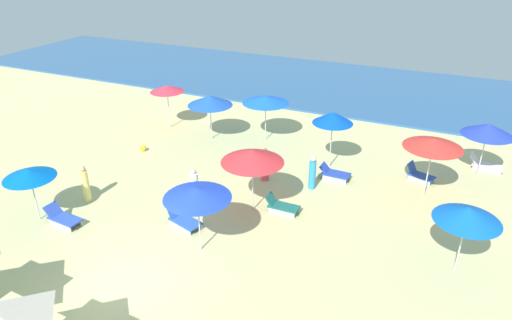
{
  "coord_description": "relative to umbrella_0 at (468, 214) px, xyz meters",
  "views": [
    {
      "loc": [
        8.44,
        -8.54,
        10.0
      ],
      "look_at": [
        0.79,
        8.25,
        0.92
      ],
      "focal_mm": 32.14,
      "sensor_mm": 36.0,
      "label": 1
    }
  ],
  "objects": [
    {
      "name": "ground_plane",
      "position": [
        -9.46,
        -5.15,
        -2.2
      ],
      "size": [
        60.0,
        60.0,
        0.0
      ],
      "primitive_type": "plane",
      "color": "#D0C988"
    },
    {
      "name": "ocean",
      "position": [
        -9.46,
        18.54,
        -2.14
      ],
      "size": [
        60.0,
        12.62,
        0.12
      ],
      "primitive_type": "cube",
      "color": "#2E5C91",
      "rests_on": "ground_plane"
    },
    {
      "name": "umbrella_0",
      "position": [
        0.0,
        0.0,
        0.0
      ],
      "size": [
        2.09,
        2.09,
        2.44
      ],
      "color": "silver",
      "rests_on": "ground_plane"
    },
    {
      "name": "umbrella_1",
      "position": [
        -15.76,
        6.67,
        0.11
      ],
      "size": [
        1.89,
        1.89,
        2.49
      ],
      "color": "silver",
      "rests_on": "ground_plane"
    },
    {
      "name": "umbrella_2",
      "position": [
        -10.05,
        7.35,
        0.06
      ],
      "size": [
        2.46,
        2.46,
        2.44
      ],
      "color": "silver",
      "rests_on": "ground_plane"
    },
    {
      "name": "umbrella_3",
      "position": [
        -12.76,
        6.21,
        -0.01
      ],
      "size": [
        2.39,
        2.39,
        2.46
      ],
      "color": "silver",
      "rests_on": "ground_plane"
    },
    {
      "name": "umbrella_4",
      "position": [
        0.53,
        7.44,
        0.15
      ],
      "size": [
        2.2,
        2.2,
        2.62
      ],
      "color": "silver",
      "rests_on": "ground_plane"
    },
    {
      "name": "lounge_chair_4_0",
      "position": [
        0.84,
        8.4,
        -1.97
      ],
      "size": [
        1.6,
        0.8,
        0.67
      ],
      "rotation": [
        0.0,
        0.0,
        1.46
      ],
      "color": "silver",
      "rests_on": "ground_plane"
    },
    {
      "name": "umbrella_5",
      "position": [
        -1.5,
        4.58,
        0.29
      ],
      "size": [
        2.39,
        2.39,
        2.69
      ],
      "color": "silver",
      "rests_on": "ground_plane"
    },
    {
      "name": "lounge_chair_5_0",
      "position": [
        -1.86,
        5.98,
        -1.93
      ],
      "size": [
        1.33,
        0.91,
        0.76
      ],
      "rotation": [
        0.0,
        0.0,
        1.27
      ],
      "color": "silver",
      "rests_on": "ground_plane"
    },
    {
      "name": "umbrella_6",
      "position": [
        -5.95,
        5.61,
        0.31
      ],
      "size": [
        1.87,
        1.87,
        2.78
      ],
      "color": "silver",
      "rests_on": "ground_plane"
    },
    {
      "name": "lounge_chair_6_0",
      "position": [
        -5.39,
        4.48,
        -1.92
      ],
      "size": [
        1.36,
        0.7,
        0.64
      ],
      "rotation": [
        0.0,
        0.0,
        1.54
      ],
      "color": "silver",
      "rests_on": "ground_plane"
    },
    {
      "name": "umbrella_7",
      "position": [
        -14.98,
        -3.48,
        -0.19
      ],
      "size": [
        1.93,
        1.93,
        2.2
      ],
      "color": "silver",
      "rests_on": "ground_plane"
    },
    {
      "name": "lounge_chair_7_0",
      "position": [
        -13.85,
        -3.36,
        -1.92
      ],
      "size": [
        1.51,
        0.72,
        0.71
      ],
      "rotation": [
        0.0,
        0.0,
        1.49
      ],
      "color": "silver",
      "rests_on": "ground_plane"
    },
    {
      "name": "umbrella_8",
      "position": [
        -7.67,
        0.58,
        0.22
      ],
      "size": [
        2.46,
        2.46,
        2.67
      ],
      "color": "silver",
      "rests_on": "ground_plane"
    },
    {
      "name": "lounge_chair_8_0",
      "position": [
        -6.55,
        0.92,
        -1.93
      ],
      "size": [
        1.33,
        0.61,
        0.67
      ],
      "rotation": [
        0.0,
        0.0,
        1.56
      ],
      "color": "silver",
      "rests_on": "ground_plane"
    },
    {
      "name": "umbrella_9",
      "position": [
        -8.25,
        -2.54,
        0.1
      ],
      "size": [
        2.32,
        2.32,
        2.49
      ],
      "color": "silver",
      "rests_on": "ground_plane"
    },
    {
      "name": "lounge_chair_9_0",
      "position": [
        -9.6,
        -1.53,
        -1.93
      ],
      "size": [
        1.52,
        1.01,
        0.78
      ],
      "rotation": [
        0.0,
        0.0,
        1.28
      ],
      "color": "silver",
      "rests_on": "ground_plane"
    },
    {
      "name": "beachgoer_0",
      "position": [
        -9.93,
        -0.12,
        -1.41
      ],
      "size": [
        0.35,
        0.35,
        1.7
      ],
      "rotation": [
        0.0,
        0.0,
        3.16
      ],
      "color": "white",
      "rests_on": "ground_plane"
    },
    {
      "name": "beachgoer_1",
      "position": [
        -6.06,
        3.26,
        -1.45
      ],
      "size": [
        0.41,
        0.41,
        1.56
      ],
      "rotation": [
        0.0,
        0.0,
        3.73
      ],
      "color": "#2C92CF",
      "rests_on": "ground_plane"
    },
    {
      "name": "beachgoer_2",
      "position": [
        -14.26,
        -1.61,
        -1.44
      ],
      "size": [
        0.4,
        0.4,
        1.6
      ],
      "rotation": [
        0.0,
        0.0,
        2.7
      ],
      "color": "#F7E077",
      "rests_on": "ground_plane"
    },
    {
      "name": "beachgoer_3",
      "position": [
        -8.24,
        3.14,
        -1.48
      ],
      "size": [
        0.43,
        0.43,
        1.56
      ],
      "rotation": [
        0.0,
        0.0,
        3.33
      ],
      "color": "#EE4C59",
      "rests_on": "ground_plane"
    },
    {
      "name": "beach_ball_0",
      "position": [
        -15.18,
        3.35,
        -2.04
      ],
      "size": [
        0.32,
        0.32,
        0.32
      ],
      "primitive_type": "sphere",
      "color": "yellow",
      "rests_on": "ground_plane"
    }
  ]
}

